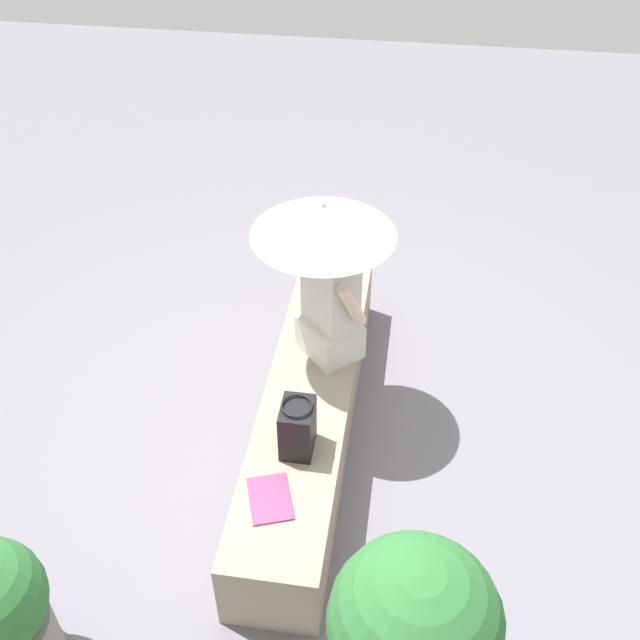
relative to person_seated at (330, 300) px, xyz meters
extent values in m
plane|color=slate|center=(-0.28, 0.08, -0.83)|extent=(14.00, 14.00, 0.00)
cube|color=gray|center=(-0.28, 0.08, -0.61)|extent=(2.53, 0.49, 0.44)
cube|color=beige|center=(0.00, 0.00, -0.28)|extent=(0.44, 0.44, 0.22)
cube|color=beige|center=(0.00, 0.00, 0.07)|extent=(0.37, 0.36, 0.48)
sphere|color=beige|center=(0.00, 0.00, 0.41)|extent=(0.20, 0.20, 0.20)
cylinder|color=beige|center=(0.15, 0.14, 0.10)|extent=(0.19, 0.19, 0.32)
cylinder|color=beige|center=(-0.15, -0.14, 0.10)|extent=(0.19, 0.19, 0.32)
cylinder|color=#B7B7BC|center=(0.00, 0.04, 0.11)|extent=(0.02, 0.02, 1.00)
cone|color=silver|center=(0.00, 0.04, 0.52)|extent=(0.79, 0.79, 0.18)
sphere|color=#B7B7BC|center=(0.00, 0.04, 0.63)|extent=(0.03, 0.03, 0.03)
cube|color=black|center=(-0.77, 0.06, -0.24)|extent=(0.21, 0.17, 0.30)
torus|color=black|center=(-0.77, 0.06, -0.07)|extent=(0.16, 0.16, 0.01)
cube|color=#D83866|center=(-1.12, 0.14, -0.38)|extent=(0.33, 0.28, 0.01)
sphere|color=#2D6B33|center=(-1.78, -0.58, -0.13)|extent=(0.69, 0.69, 0.69)
camera|label=1|loc=(-3.24, -0.43, 2.58)|focal=41.13mm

